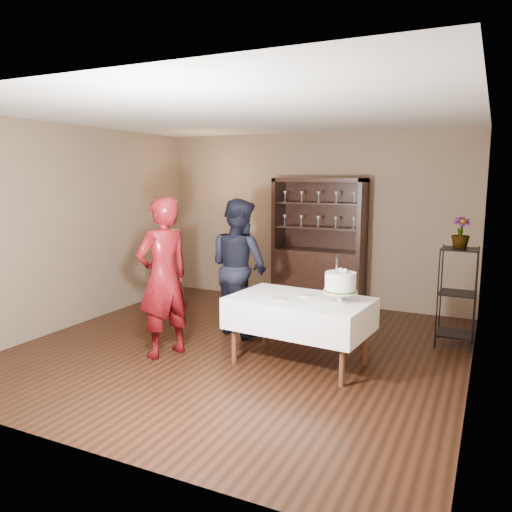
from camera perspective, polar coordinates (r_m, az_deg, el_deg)
The scene contains 14 objects.
floor at distance 6.04m, azimuth -1.72°, elevation -10.48°, with size 5.00×5.00×0.00m, color black.
ceiling at distance 5.73m, azimuth -1.85°, elevation 15.87°, with size 5.00×5.00×0.00m, color silver.
back_wall at distance 8.02m, azimuth 6.47°, elevation 4.23°, with size 5.00×0.02×2.70m, color #73614A.
wall_left at distance 7.22m, azimuth -19.72°, elevation 3.22°, with size 0.02×5.00×2.70m, color #73614A.
wall_right at distance 5.10m, azimuth 24.04°, elevation 0.71°, with size 0.02×5.00×2.70m, color #73614A.
china_hutch at distance 7.81m, azimuth 7.17°, elevation -0.99°, with size 1.40×0.48×2.00m.
plant_etagere at distance 6.41m, azimuth 22.01°, elevation -3.94°, with size 0.42×0.42×1.20m.
cake_table at distance 5.43m, azimuth 5.03°, elevation -6.58°, with size 1.55×1.04×0.73m.
woman at distance 5.68m, azimuth -10.55°, elevation -2.42°, with size 0.66×0.43×1.81m, color #3E0805.
man at distance 6.42m, azimuth -1.97°, elevation -1.22°, with size 0.85×0.66×1.75m, color black.
cake at distance 5.23m, azimuth 9.63°, elevation -3.10°, with size 0.36×0.36×0.49m.
plate_near at distance 5.31m, azimuth 2.68°, elevation -4.90°, with size 0.18×0.18×0.01m, color beige.
plate_far at distance 5.48m, azimuth 5.78°, elevation -4.50°, with size 0.18×0.18×0.01m, color beige.
potted_plant at distance 6.33m, azimuth 22.35°, elevation 2.50°, with size 0.21×0.21×0.37m, color #456631.
Camera 1 is at (2.62, -5.05, 2.03)m, focal length 35.00 mm.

